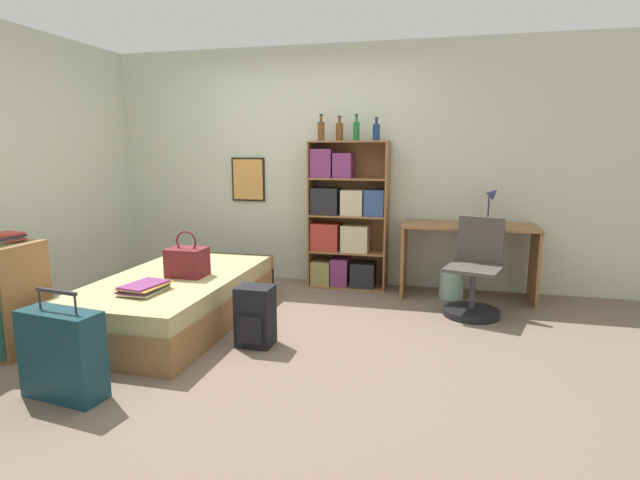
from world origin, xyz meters
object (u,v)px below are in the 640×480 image
Objects in this scene: suitcase at (62,354)px; backpack at (255,316)px; bed at (177,299)px; waste_bin at (451,284)px; book_stack_on_bed at (144,288)px; desk_chair at (474,285)px; bottle_brown at (339,131)px; bottle_clear at (356,130)px; bottle_green at (321,131)px; desk at (468,246)px; desk_lamp at (492,199)px; handbag at (187,262)px; bookcase at (343,222)px.

suitcase is 1.45× the size of backpack.
bed is 2.69m from waste_bin.
bed is 1.39m from suitcase.
book_stack_on_bed is 0.44× the size of desk_chair.
bottle_brown is 0.19m from bottle_clear.
suitcase is (0.03, -1.39, 0.07)m from bed.
backpack is at bearing -92.69° from bottle_green.
bottle_green is 1.93m from desk.
desk reaches higher than backpack.
desk reaches higher than book_stack_on_bed.
backpack is at bearing -131.84° from waste_bin.
bottle_clear is 0.21× the size of desk.
handbag is at bearing -151.36° from desk_lamp.
bottle_clear is at bearing 57.34° from book_stack_on_bed.
bed is at bearing 91.28° from suitcase.
bookcase is 0.99m from bottle_green.
handbag is 2.98m from desk_lamp.
waste_bin is (-0.15, -0.05, -0.39)m from desk.
bottle_green is 0.59× the size of backpack.
bottle_green is (0.83, 1.44, 1.14)m from handbag.
bookcase is at bearing 5.98° from bottle_green.
handbag is 2.13m from bottle_brown.
bottle_green reaches higher than waste_bin.
suitcase is 3.94m from desk_lamp.
bottle_green is 2.09m from waste_bin.
handbag is 1.02× the size of desk_lamp.
waste_bin is at bearing -8.47° from bottle_brown.
book_stack_on_bed is at bearing -142.26° from desk.
desk_lamp is at bearing -1.96° from bottle_clear.
waste_bin is at bearing 38.65° from book_stack_on_bed.
book_stack_on_bed is 1.01× the size of desk_lamp.
handbag is 1.44× the size of bottle_clear.
desk is at bearing 20.30° from waste_bin.
bookcase reaches higher than suitcase.
desk is at bearing 48.35° from suitcase.
backpack is at bearing -100.25° from bookcase.
bed is at bearing -127.06° from bottle_brown.
desk_lamp reaches higher than desk_chair.
book_stack_on_bed reaches higher than backpack.
desk_lamp reaches higher than desk.
bottle_green is (0.94, 1.45, 1.48)m from bed.
desk_lamp is at bearing 46.57° from suitcase.
handbag is 0.85× the size of backpack.
bottle_brown is at bearing 81.57° from backpack.
bookcase is 5.72× the size of bottle_green.
backpack is at bearing 51.81° from suitcase.
bookcase is at bearing 177.94° from desk_lamp.
waste_bin is (2.30, 1.84, -0.31)m from book_stack_on_bed.
desk_chair is at bearing -105.37° from desk_lamp.
bed is at bearing -131.87° from bottle_clear.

